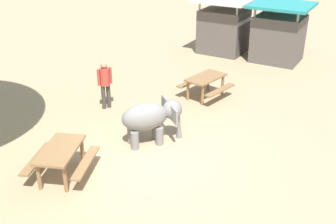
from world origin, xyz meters
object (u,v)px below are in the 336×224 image
picnic_table_far (61,155)px  market_stall_white (224,28)px  elephant (151,117)px  person_handler (105,82)px  market_stall_teal (278,36)px  picnic_table_near (206,82)px

picnic_table_far → market_stall_white: size_ratio=0.77×
market_stall_white → elephant: bearing=-79.5°
person_handler → picnic_table_far: (1.53, -3.71, -0.36)m
elephant → market_stall_teal: market_stall_teal is taller
person_handler → market_stall_teal: bearing=94.9°
elephant → market_stall_teal: bearing=34.2°
elephant → picnic_table_near: bearing=40.9°
picnic_table_far → market_stall_white: 11.56m
market_stall_teal → elephant: bearing=-95.8°
person_handler → picnic_table_near: (2.49, 2.48, -0.36)m
person_handler → picnic_table_far: size_ratio=0.83×
market_stall_teal → picnic_table_near: bearing=-100.4°
elephant → market_stall_white: (-1.68, 9.02, 0.35)m
person_handler → picnic_table_far: person_handler is taller
picnic_table_near → picnic_table_far: size_ratio=0.90×
picnic_table_far → market_stall_teal: size_ratio=0.77×
picnic_table_far → person_handler: bearing=0.4°
picnic_table_far → market_stall_teal: (1.94, 11.53, 0.55)m
picnic_table_near → market_stall_teal: size_ratio=0.70×
person_handler → market_stall_teal: size_ratio=0.64×
elephant → person_handler: bearing=104.8°
picnic_table_near → market_stall_white: bearing=28.1°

